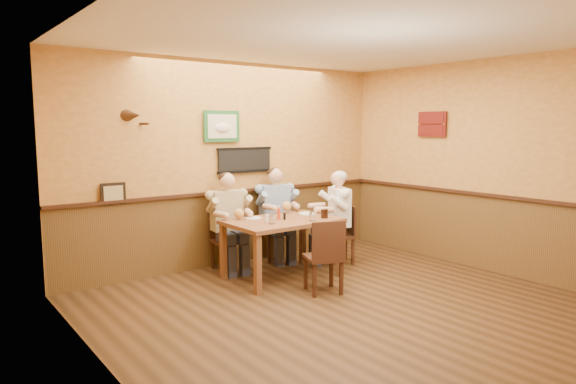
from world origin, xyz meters
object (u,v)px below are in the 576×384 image
cola_tumbler (324,214)px  chair_near_side (323,256)px  diner_white_elder (339,222)px  hot_sauce_bottle (279,213)px  pepper_shaker (285,216)px  chair_back_right (275,231)px  water_glass_left (272,219)px  chair_right_end (339,234)px  diner_blue_polo (275,219)px  dining_table (282,226)px  salt_shaker (267,218)px  water_glass_mid (312,216)px  diner_tan_shirt (227,227)px  chair_back_left (227,240)px

cola_tumbler → chair_near_side: bearing=-131.8°
chair_near_side → diner_white_elder: bearing=-119.4°
chair_near_side → hot_sauce_bottle: bearing=-64.3°
pepper_shaker → diner_white_elder: bearing=6.0°
chair_back_right → water_glass_left: water_glass_left is taller
chair_back_right → chair_right_end: (0.62, -0.69, -0.01)m
chair_back_right → diner_blue_polo: bearing=0.0°
dining_table → diner_white_elder: size_ratio=1.19×
diner_blue_polo → salt_shaker: diner_blue_polo is taller
chair_back_right → salt_shaker: chair_back_right is taller
water_glass_left → cola_tumbler: 0.77m
chair_back_right → water_glass_mid: 1.16m
diner_blue_polo → hot_sauce_bottle: bearing=-110.2°
salt_shaker → pepper_shaker: bearing=-11.2°
chair_near_side → cola_tumbler: (0.46, 0.52, 0.38)m
diner_tan_shirt → pepper_shaker: bearing=-53.9°
dining_table → chair_right_end: bearing=3.9°
chair_near_side → diner_blue_polo: (0.40, 1.53, 0.17)m
chair_right_end → water_glass_mid: 0.98m
cola_tumbler → chair_right_end: bearing=30.1°
salt_shaker → dining_table: bearing=-2.5°
diner_blue_polo → water_glass_left: size_ratio=11.16×
dining_table → chair_back_right: (0.42, 0.76, -0.24)m
diner_blue_polo → cola_tumbler: diner_blue_polo is taller
diner_tan_shirt → water_glass_mid: bearing=-50.6°
chair_back_left → hot_sauce_bottle: (0.35, -0.69, 0.42)m
diner_blue_polo → diner_white_elder: size_ratio=1.03×
chair_right_end → cola_tumbler: size_ratio=6.98×
chair_back_left → chair_right_end: (1.44, -0.64, -0.00)m
hot_sauce_bottle → pepper_shaker: size_ratio=2.01×
cola_tumbler → diner_tan_shirt: bearing=132.3°
salt_shaker → hot_sauce_bottle: bearing=2.4°
diner_blue_polo → diner_white_elder: (0.62, -0.69, -0.01)m
chair_back_right → diner_blue_polo: diner_blue_polo is taller
chair_back_right → pepper_shaker: bearing=-105.7°
diner_tan_shirt → water_glass_left: bearing=-74.4°
dining_table → diner_white_elder: diner_white_elder is taller
diner_tan_shirt → diner_blue_polo: (0.82, 0.05, 0.01)m
dining_table → diner_blue_polo: size_ratio=1.17×
diner_tan_shirt → cola_tumbler: bearing=-39.7°
diner_white_elder → cola_tumbler: (-0.56, -0.32, 0.22)m
diner_tan_shirt → pepper_shaker: diner_tan_shirt is taller
diner_white_elder → pepper_shaker: (-1.04, -0.11, 0.20)m
diner_tan_shirt → chair_back_right: bearing=11.3°
chair_back_left → hot_sauce_bottle: size_ratio=5.09×
chair_right_end → chair_back_right: bearing=-113.7°
water_glass_mid → chair_right_end: bearing=25.3°
water_glass_mid → cola_tumbler: size_ratio=0.95×
dining_table → hot_sauce_bottle: (-0.04, 0.02, 0.17)m
chair_right_end → diner_blue_polo: (-0.62, 0.69, 0.19)m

